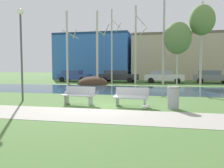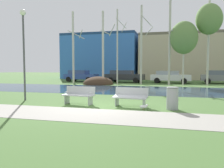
{
  "view_description": "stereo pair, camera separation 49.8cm",
  "coord_description": "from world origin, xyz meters",
  "views": [
    {
      "loc": [
        2.63,
        -9.96,
        1.79
      ],
      "look_at": [
        0.29,
        1.01,
        0.99
      ],
      "focal_mm": 36.48,
      "sensor_mm": 36.0,
      "label": 1
    },
    {
      "loc": [
        3.12,
        -9.84,
        1.79
      ],
      "look_at": [
        0.29,
        1.01,
        0.99
      ],
      "focal_mm": 36.48,
      "sensor_mm": 36.0,
      "label": 2
    }
  ],
  "objects": [
    {
      "name": "ground_plane",
      "position": [
        0.0,
        10.0,
        0.0
      ],
      "size": [
        120.0,
        120.0,
        0.0
      ],
      "primitive_type": "plane",
      "color": "#476B33"
    },
    {
      "name": "soil_mound",
      "position": [
        -4.57,
        13.69,
        0.0
      ],
      "size": [
        3.32,
        3.26,
        1.71
      ],
      "primitive_type": "ellipsoid",
      "color": "#423021",
      "rests_on": "ground"
    },
    {
      "name": "streetlamp",
      "position": [
        -4.69,
        1.04,
        3.33
      ],
      "size": [
        0.32,
        0.32,
        4.93
      ],
      "color": "#4C4C51",
      "rests_on": "ground"
    },
    {
      "name": "birch_right",
      "position": [
        4.29,
        14.49,
        4.83
      ],
      "size": [
        2.75,
        2.75,
        6.49
      ],
      "color": "beige",
      "rests_on": "ground"
    },
    {
      "name": "birch_far_left",
      "position": [
        -7.67,
        14.19,
        4.13
      ],
      "size": [
        1.56,
        2.64,
        8.1
      ],
      "color": "beige",
      "rests_on": "ground"
    },
    {
      "name": "seagull",
      "position": [
        2.01,
        -0.18,
        0.13
      ],
      "size": [
        0.4,
        0.15,
        0.25
      ],
      "color": "white",
      "rests_on": "ground"
    },
    {
      "name": "parked_van_nearest_blue",
      "position": [
        -8.37,
        17.89,
        0.78
      ],
      "size": [
        4.39,
        2.19,
        1.48
      ],
      "color": "#2D4793",
      "rests_on": "ground"
    },
    {
      "name": "building_blue_store",
      "position": [
        -8.49,
        28.16,
        3.71
      ],
      "size": [
        12.35,
        7.78,
        7.42
      ],
      "color": "#3870C6",
      "rests_on": "ground"
    },
    {
      "name": "parked_wagon_fourth_grey",
      "position": [
        8.46,
        18.42,
        0.79
      ],
      "size": [
        4.27,
        2.35,
        1.5
      ],
      "color": "slate",
      "rests_on": "ground"
    },
    {
      "name": "bench_left",
      "position": [
        -1.28,
        0.53,
        0.47
      ],
      "size": [
        1.65,
        0.74,
        0.87
      ],
      "color": "#B2B5B7",
      "rests_on": "ground"
    },
    {
      "name": "building_beige_block",
      "position": [
        7.17,
        28.66,
        3.52
      ],
      "size": [
        17.88,
        8.34,
        7.04
      ],
      "color": "#BCAD8E",
      "rests_on": "ground"
    },
    {
      "name": "parked_sedan_second_dark",
      "position": [
        -2.55,
        17.89,
        0.79
      ],
      "size": [
        4.91,
        2.32,
        1.48
      ],
      "color": "#282B30",
      "rests_on": "ground"
    },
    {
      "name": "trash_bin",
      "position": [
        3.18,
        0.19,
        0.5
      ],
      "size": [
        0.52,
        0.52,
        0.97
      ],
      "color": "#999B9E",
      "rests_on": "ground"
    },
    {
      "name": "birch_center_right",
      "position": [
        2.92,
        14.41,
        4.45
      ],
      "size": [
        1.24,
        2.03,
        8.83
      ],
      "color": "#BCB7A8",
      "rests_on": "ground"
    },
    {
      "name": "paved_path_strip",
      "position": [
        0.0,
        -1.78,
        0.01
      ],
      "size": [
        60.0,
        2.5,
        0.01
      ],
      "primitive_type": "cube",
      "color": "#9E998E",
      "rests_on": "ground"
    },
    {
      "name": "parked_hatch_third_white",
      "position": [
        3.0,
        17.81,
        0.77
      ],
      "size": [
        4.69,
        2.38,
        1.44
      ],
      "color": "silver",
      "rests_on": "ground"
    },
    {
      "name": "bench_right",
      "position": [
        1.3,
        0.53,
        0.47
      ],
      "size": [
        1.65,
        0.74,
        0.87
      ],
      "color": "#B2B5B7",
      "rests_on": "ground"
    },
    {
      "name": "river_band",
      "position": [
        0.0,
        8.42,
        0.0
      ],
      "size": [
        80.0,
        7.5,
        0.01
      ],
      "primitive_type": "cube",
      "color": "#284256",
      "rests_on": "ground"
    },
    {
      "name": "birch_left",
      "position": [
        -4.35,
        14.92,
        4.15
      ],
      "size": [
        1.61,
        2.36,
        8.12
      ],
      "color": "beige",
      "rests_on": "ground"
    },
    {
      "name": "birch_center",
      "position": [
        -0.03,
        14.77,
        4.31
      ],
      "size": [
        1.36,
        2.33,
        8.44
      ],
      "color": "beige",
      "rests_on": "ground"
    },
    {
      "name": "birch_far_right",
      "position": [
        6.69,
        15.08,
        6.62
      ],
      "size": [
        2.58,
        2.58,
        8.55
      ],
      "color": "beige",
      "rests_on": "ground"
    },
    {
      "name": "birch_center_left",
      "position": [
        -2.57,
        14.36,
        4.14
      ],
      "size": [
        1.15,
        2.09,
        8.08
      ],
      "color": "beige",
      "rests_on": "ground"
    }
  ]
}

